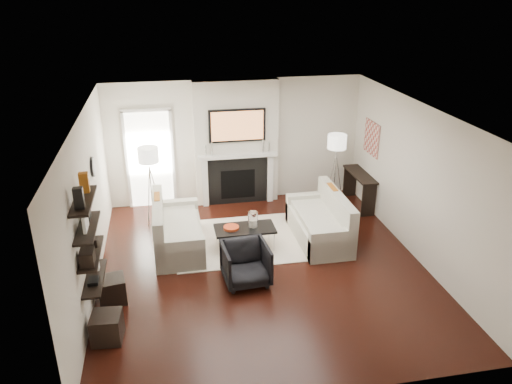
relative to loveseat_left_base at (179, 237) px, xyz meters
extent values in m
plane|color=black|center=(1.39, -0.94, -0.21)|extent=(6.00, 6.00, 0.00)
plane|color=white|center=(1.39, -0.94, 2.49)|extent=(6.00, 6.00, 0.00)
plane|color=silver|center=(1.39, 2.06, 1.14)|extent=(5.50, 0.00, 5.50)
plane|color=silver|center=(1.39, -3.94, 1.14)|extent=(5.50, 0.00, 5.50)
plane|color=silver|center=(-1.36, -0.94, 1.14)|extent=(0.00, 6.00, 6.00)
plane|color=silver|center=(4.14, -0.94, 1.14)|extent=(0.00, 6.00, 6.00)
cube|color=silver|center=(1.39, 1.93, 1.14)|extent=(1.80, 0.25, 2.70)
cube|color=black|center=(1.39, 1.80, 0.31)|extent=(1.30, 0.02, 1.04)
cube|color=black|center=(1.39, 1.79, 0.24)|extent=(0.75, 0.02, 0.65)
cube|color=white|center=(0.67, 1.77, 0.34)|extent=(0.12, 0.08, 1.10)
cube|color=white|center=(2.11, 1.77, 0.34)|extent=(0.12, 0.08, 1.10)
cube|color=white|center=(1.39, 1.75, 0.91)|extent=(1.70, 0.18, 0.07)
cube|color=black|center=(1.39, 1.77, 1.57)|extent=(1.20, 0.06, 0.70)
cube|color=#BF723F|center=(1.39, 1.74, 1.57)|extent=(1.10, 0.00, 0.62)
cylinder|color=silver|center=(0.84, 1.76, 1.09)|extent=(0.04, 0.04, 0.30)
cylinder|color=silver|center=(0.71, 1.76, 1.06)|extent=(0.04, 0.04, 0.24)
cylinder|color=silver|center=(1.94, 1.76, 1.09)|extent=(0.04, 0.04, 0.30)
cylinder|color=silver|center=(2.07, 1.76, 1.06)|extent=(0.04, 0.04, 0.24)
cube|color=white|center=(-0.46, 2.04, 0.84)|extent=(0.90, 0.02, 2.10)
cube|color=white|center=(-0.94, 2.02, 0.84)|extent=(0.06, 0.06, 2.16)
cube|color=white|center=(0.02, 2.02, 0.84)|extent=(0.06, 0.06, 2.16)
cube|color=white|center=(-0.46, 2.02, 1.92)|extent=(1.02, 0.06, 0.06)
cube|color=beige|center=(1.22, 0.06, -0.20)|extent=(2.60, 2.00, 0.01)
cube|color=beige|center=(0.00, 0.00, 0.00)|extent=(0.85, 1.80, 0.42)
cube|color=beige|center=(-0.33, 0.00, 0.32)|extent=(0.18, 1.80, 0.80)
cube|color=beige|center=(0.00, -0.81, 0.09)|extent=(0.85, 0.18, 0.60)
cube|color=beige|center=(0.00, 0.81, 0.09)|extent=(0.85, 0.18, 0.60)
cube|color=beige|center=(0.05, 0.00, 0.26)|extent=(0.63, 1.44, 0.10)
cube|color=#9F5513|center=(-0.33, 0.30, 0.52)|extent=(0.10, 0.42, 0.42)
cube|color=black|center=(-0.33, -0.30, 0.51)|extent=(0.10, 0.40, 0.40)
cube|color=beige|center=(2.64, -0.16, 0.00)|extent=(0.85, 1.80, 0.42)
cube|color=beige|center=(2.97, -0.16, 0.32)|extent=(0.18, 1.80, 0.80)
cube|color=beige|center=(2.64, -0.97, 0.09)|extent=(0.85, 0.18, 0.60)
cube|color=beige|center=(2.64, 0.65, 0.09)|extent=(0.85, 0.18, 0.60)
cube|color=beige|center=(2.59, -0.16, 0.26)|extent=(0.63, 1.44, 0.10)
cube|color=#9F5513|center=(2.97, 0.14, 0.52)|extent=(0.10, 0.42, 0.42)
cube|color=black|center=(2.97, -0.46, 0.51)|extent=(0.10, 0.40, 0.40)
cube|color=black|center=(1.20, -0.25, 0.19)|extent=(1.10, 0.55, 0.04)
cylinder|color=silver|center=(0.70, -0.47, -0.02)|extent=(0.02, 0.02, 0.38)
cylinder|color=silver|center=(1.70, -0.47, -0.02)|extent=(0.02, 0.02, 0.38)
cylinder|color=silver|center=(0.70, -0.03, -0.02)|extent=(0.02, 0.02, 0.38)
cylinder|color=silver|center=(1.70, -0.03, -0.02)|extent=(0.02, 0.02, 0.38)
cylinder|color=white|center=(1.35, -0.25, 0.35)|extent=(0.18, 0.18, 0.32)
cylinder|color=white|center=(1.35, -0.25, 0.29)|extent=(0.09, 0.09, 0.14)
cylinder|color=#D24823|center=(0.95, -0.25, 0.24)|extent=(0.28, 0.28, 0.05)
imported|color=black|center=(1.03, -1.36, 0.16)|extent=(0.78, 0.73, 0.75)
cylinder|color=silver|center=(-0.46, 1.17, 0.39)|extent=(0.02, 0.02, 1.20)
cylinder|color=white|center=(-0.46, 1.17, 1.24)|extent=(0.40, 0.40, 0.30)
cylinder|color=silver|center=(-0.35, 1.17, 0.39)|extent=(0.25, 0.02, 1.23)
cylinder|color=silver|center=(-0.51, 1.27, 0.39)|extent=(0.14, 0.22, 1.23)
cylinder|color=silver|center=(-0.51, 1.08, 0.39)|extent=(0.14, 0.22, 1.23)
cylinder|color=silver|center=(3.44, 1.32, 0.39)|extent=(0.02, 0.02, 1.20)
cylinder|color=white|center=(3.44, 1.32, 1.24)|extent=(0.40, 0.40, 0.30)
cylinder|color=silver|center=(3.55, 1.32, 0.39)|extent=(0.25, 0.02, 1.23)
cylinder|color=silver|center=(3.39, 1.41, 0.39)|extent=(0.14, 0.22, 1.23)
cylinder|color=silver|center=(3.39, 1.22, 0.39)|extent=(0.14, 0.22, 1.23)
cube|color=black|center=(3.96, 1.17, 0.52)|extent=(0.35, 1.20, 0.04)
cube|color=black|center=(3.96, 0.62, 0.14)|extent=(0.30, 0.04, 0.71)
cube|color=black|center=(3.96, 1.72, 0.14)|extent=(0.30, 0.04, 0.71)
cube|color=#B66C5B|center=(4.12, 1.11, 1.34)|extent=(0.03, 0.70, 0.70)
cube|color=black|center=(-1.23, -1.94, 0.49)|extent=(0.25, 1.00, 0.03)
cube|color=black|center=(-1.23, -1.94, 0.89)|extent=(0.25, 1.00, 0.04)
cube|color=black|center=(-1.23, -1.94, 1.29)|extent=(0.25, 1.00, 0.04)
cube|color=black|center=(-1.23, -1.94, 1.69)|extent=(0.25, 1.00, 0.04)
cube|color=black|center=(-1.23, -2.22, 1.85)|extent=(0.12, 0.10, 0.28)
cube|color=#9F5513|center=(-1.23, -1.69, 1.85)|extent=(0.12, 0.10, 0.28)
cube|color=white|center=(-1.23, -2.02, 1.42)|extent=(0.04, 0.30, 0.22)
cube|color=black|center=(-1.23, -1.68, 1.40)|extent=(0.04, 0.22, 0.18)
cube|color=black|center=(-1.23, -2.24, 1.01)|extent=(0.18, 0.25, 0.20)
cube|color=black|center=(-1.23, -1.77, 0.97)|extent=(0.15, 0.12, 0.12)
cube|color=black|center=(-1.23, -2.07, 0.53)|extent=(0.14, 0.20, 0.05)
cube|color=white|center=(-1.23, -1.73, 0.60)|extent=(0.10, 0.10, 0.18)
cylinder|color=black|center=(-1.34, -0.04, 1.49)|extent=(0.04, 0.34, 0.34)
cylinder|color=white|center=(-1.31, -0.04, 1.49)|extent=(0.01, 0.29, 0.29)
cube|color=black|center=(-1.08, -1.51, -0.01)|extent=(0.46, 0.46, 0.40)
cube|color=black|center=(-1.08, -2.42, -0.01)|extent=(0.43, 0.43, 0.40)
camera|label=1|loc=(-0.11, -8.25, 4.36)|focal=35.00mm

